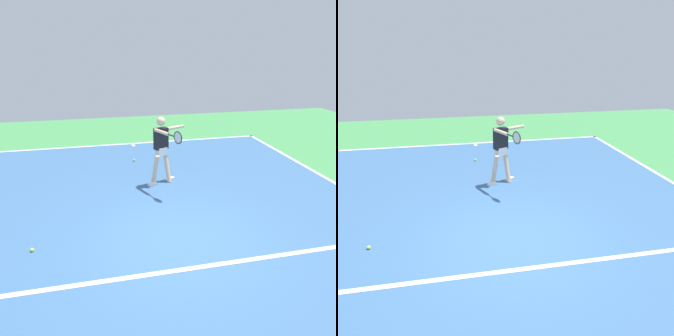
% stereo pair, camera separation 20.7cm
% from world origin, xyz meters
% --- Properties ---
extents(ground_plane, '(22.15, 22.15, 0.00)m').
position_xyz_m(ground_plane, '(0.00, 0.00, 0.00)').
color(ground_plane, '#428E4C').
extents(court_surface, '(9.36, 12.92, 0.00)m').
position_xyz_m(court_surface, '(0.00, 0.00, 0.00)').
color(court_surface, '#38608E').
rests_on(court_surface, ground_plane).
extents(court_line_baseline_near, '(9.36, 0.10, 0.01)m').
position_xyz_m(court_line_baseline_near, '(0.00, -6.41, 0.00)').
color(court_line_baseline_near, white).
rests_on(court_line_baseline_near, ground_plane).
extents(court_line_service, '(7.02, 0.10, 0.01)m').
position_xyz_m(court_line_service, '(0.00, 0.90, 0.00)').
color(court_line_service, white).
rests_on(court_line_service, ground_plane).
extents(court_line_centre_mark, '(0.10, 0.30, 0.01)m').
position_xyz_m(court_line_centre_mark, '(0.00, -6.21, 0.00)').
color(court_line_centre_mark, white).
rests_on(court_line_centre_mark, ground_plane).
extents(tennis_player, '(1.05, 1.34, 1.74)m').
position_xyz_m(tennis_player, '(-0.28, -2.63, 0.99)').
color(tennis_player, beige).
rests_on(tennis_player, ground_plane).
extents(tennis_ball_near_service_line, '(0.07, 0.07, 0.07)m').
position_xyz_m(tennis_ball_near_service_line, '(0.21, -4.48, 0.03)').
color(tennis_ball_near_service_line, '#C6E53D').
rests_on(tennis_ball_near_service_line, ground_plane).
extents(tennis_ball_centre_court, '(0.07, 0.07, 0.07)m').
position_xyz_m(tennis_ball_centre_court, '(2.56, -0.17, 0.03)').
color(tennis_ball_centre_court, '#C6E53D').
rests_on(tennis_ball_centre_court, ground_plane).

